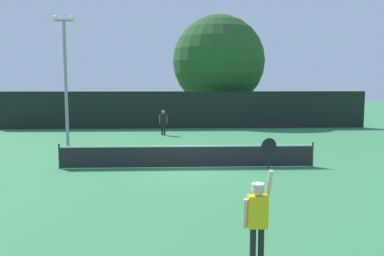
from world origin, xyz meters
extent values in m
plane|color=#387F4C|center=(0.00, 0.00, 0.00)|extent=(120.00, 120.00, 0.00)
cube|color=#232328|center=(0.00, 0.00, 0.48)|extent=(10.89, 0.03, 0.91)
cube|color=white|center=(0.00, 0.00, 0.93)|extent=(10.89, 0.04, 0.06)
cylinder|color=#333338|center=(-5.45, 0.00, 0.54)|extent=(0.08, 0.08, 1.07)
cylinder|color=#333338|center=(5.45, 0.00, 0.54)|extent=(0.08, 0.08, 1.07)
cube|color=black|center=(0.00, 15.05, 1.47)|extent=(29.55, 0.12, 2.94)
cube|color=yellow|center=(1.06, -9.68, 1.18)|extent=(0.38, 0.22, 0.63)
sphere|color=beige|center=(1.06, -9.68, 1.61)|extent=(0.24, 0.24, 0.24)
cylinder|color=white|center=(1.06, -9.68, 1.71)|extent=(0.25, 0.25, 0.04)
cylinder|color=black|center=(0.98, -9.68, 0.43)|extent=(0.12, 0.12, 0.86)
cylinder|color=black|center=(1.14, -9.68, 0.43)|extent=(0.12, 0.12, 0.86)
cylinder|color=beige|center=(0.82, -9.68, 1.14)|extent=(0.09, 0.18, 0.60)
cylinder|color=beige|center=(1.30, -9.59, 1.71)|extent=(0.09, 0.33, 0.58)
cylinder|color=black|center=(1.30, -9.53, 2.12)|extent=(0.04, 0.11, 0.28)
ellipsoid|color=black|center=(1.30, -9.47, 2.41)|extent=(0.30, 0.13, 0.36)
cube|color=black|center=(-1.34, 10.84, 1.15)|extent=(0.38, 0.22, 0.62)
sphere|color=#8C6647|center=(-1.34, 10.84, 1.58)|extent=(0.24, 0.24, 0.24)
cylinder|color=white|center=(-1.34, 10.84, 1.68)|extent=(0.25, 0.25, 0.04)
cylinder|color=black|center=(-1.42, 10.84, 0.42)|extent=(0.12, 0.12, 0.84)
cylinder|color=black|center=(-1.26, 10.84, 0.42)|extent=(0.12, 0.12, 0.84)
cylinder|color=#8C6647|center=(-1.58, 10.84, 1.12)|extent=(0.09, 0.18, 0.59)
cylinder|color=#8C6647|center=(-1.10, 10.84, 1.12)|extent=(0.09, 0.16, 0.59)
sphere|color=#CCE033|center=(2.37, 3.12, 0.03)|extent=(0.07, 0.07, 0.07)
cylinder|color=gray|center=(-6.76, 6.41, 3.53)|extent=(0.18, 0.18, 7.06)
cube|color=gray|center=(-6.76, 6.41, 7.11)|extent=(1.10, 0.10, 0.10)
sphere|color=#F2EDCC|center=(-7.21, 6.41, 7.24)|extent=(0.28, 0.28, 0.28)
sphere|color=#F2EDCC|center=(-6.31, 6.41, 7.24)|extent=(0.28, 0.28, 0.28)
cylinder|color=brown|center=(3.47, 20.23, 1.21)|extent=(0.56, 0.56, 2.42)
sphere|color=#235123|center=(3.47, 20.23, 5.56)|extent=(8.36, 8.36, 8.36)
cube|color=white|center=(1.61, 21.78, 0.60)|extent=(2.50, 4.44, 0.90)
cube|color=#2D333D|center=(1.61, 21.48, 1.37)|extent=(2.01, 2.43, 0.64)
cylinder|color=black|center=(0.76, 23.18, 0.30)|extent=(0.22, 0.60, 0.60)
cylinder|color=black|center=(2.46, 23.18, 0.30)|extent=(0.22, 0.60, 0.60)
cylinder|color=black|center=(0.76, 20.38, 0.30)|extent=(0.22, 0.60, 0.60)
cylinder|color=black|center=(2.46, 20.38, 0.30)|extent=(0.22, 0.60, 0.60)
cube|color=white|center=(5.95, 21.07, 0.60)|extent=(2.10, 4.29, 0.90)
cube|color=#2D333D|center=(5.95, 20.77, 1.37)|extent=(1.81, 2.28, 0.64)
cylinder|color=black|center=(5.10, 22.47, 0.30)|extent=(0.22, 0.60, 0.60)
cylinder|color=black|center=(6.80, 22.47, 0.30)|extent=(0.22, 0.60, 0.60)
cylinder|color=black|center=(5.10, 19.67, 0.30)|extent=(0.22, 0.60, 0.60)
cylinder|color=black|center=(6.80, 19.67, 0.30)|extent=(0.22, 0.60, 0.60)
camera|label=1|loc=(-0.52, -17.22, 3.65)|focal=38.07mm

